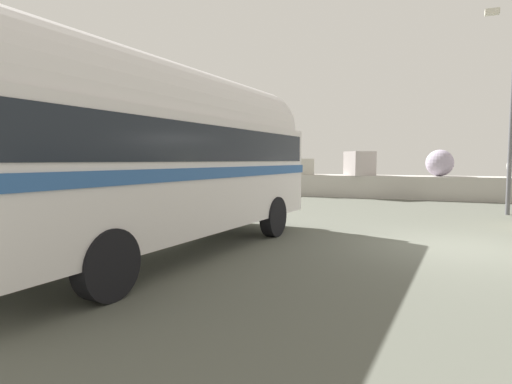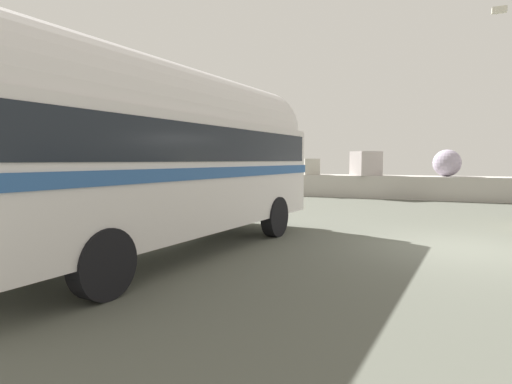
# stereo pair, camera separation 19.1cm
# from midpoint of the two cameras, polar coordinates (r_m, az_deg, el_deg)

# --- Properties ---
(ground) EXTENTS (32.00, 26.00, 0.02)m
(ground) POSITION_cam_midpoint_polar(r_m,az_deg,el_deg) (9.81, 25.39, -6.92)
(ground) COLOR #52554A
(breakwater) EXTENTS (31.36, 2.23, 2.41)m
(breakwater) POSITION_cam_midpoint_polar(r_m,az_deg,el_deg) (21.49, 24.57, 0.93)
(breakwater) COLOR #AFAAA2
(breakwater) RESTS_ON ground
(vintage_coach) EXTENTS (3.13, 8.76, 3.70)m
(vintage_coach) POSITION_cam_midpoint_polar(r_m,az_deg,el_deg) (8.39, -12.70, 5.57)
(vintage_coach) COLOR black
(vintage_coach) RESTS_ON ground
(lamp_post) EXTENTS (0.97, 0.38, 6.91)m
(lamp_post) POSITION_cam_midpoint_polar(r_m,az_deg,el_deg) (16.47, 30.89, 10.76)
(lamp_post) COLOR #5B5B60
(lamp_post) RESTS_ON ground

